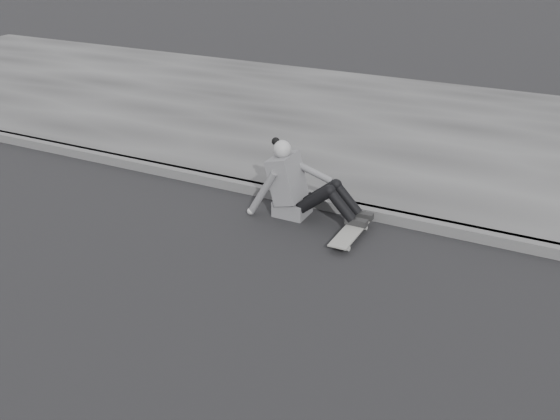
{
  "coord_description": "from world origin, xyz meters",
  "views": [
    {
      "loc": [
        2.37,
        -3.48,
        3.09
      ],
      "look_at": [
        -0.09,
        1.36,
        0.5
      ],
      "focal_mm": 40.0,
      "sensor_mm": 36.0,
      "label": 1
    }
  ],
  "objects": [
    {
      "name": "sidewalk",
      "position": [
        0.0,
        5.6,
        0.06
      ],
      "size": [
        24.0,
        6.0,
        0.12
      ],
      "primitive_type": "cube",
      "color": "#3B3B3B",
      "rests_on": "ground"
    },
    {
      "name": "ground",
      "position": [
        0.0,
        0.0,
        0.0
      ],
      "size": [
        80.0,
        80.0,
        0.0
      ],
      "primitive_type": "plane",
      "color": "black",
      "rests_on": "ground"
    },
    {
      "name": "seated_woman",
      "position": [
        -0.32,
        2.25,
        0.36
      ],
      "size": [
        1.38,
        0.46,
        0.88
      ],
      "color": "#58585B",
      "rests_on": "ground"
    },
    {
      "name": "curb",
      "position": [
        0.0,
        2.58,
        0.06
      ],
      "size": [
        24.0,
        0.16,
        0.12
      ],
      "primitive_type": "cube",
      "color": "#4D4D4D",
      "rests_on": "ground"
    },
    {
      "name": "skateboard",
      "position": [
        0.41,
        2.01,
        0.07
      ],
      "size": [
        0.2,
        0.78,
        0.09
      ],
      "color": "#A2A29D",
      "rests_on": "ground"
    }
  ]
}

